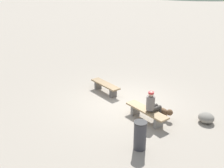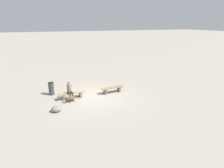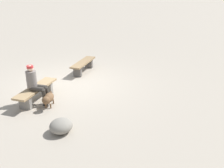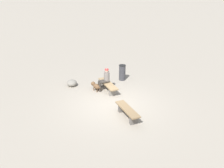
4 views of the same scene
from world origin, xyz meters
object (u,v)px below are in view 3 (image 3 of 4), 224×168
(seated_person, at_px, (35,82))
(boulder, at_px, (61,126))
(dog, at_px, (48,98))
(bench_left, at_px, (83,65))
(bench_right, at_px, (36,91))

(seated_person, xyz_separation_m, boulder, (1.11, 1.62, -0.51))
(dog, bearing_deg, seated_person, -120.57)
(bench_left, xyz_separation_m, seated_person, (3.13, 0.07, 0.37))
(bench_left, distance_m, seated_person, 3.15)
(seated_person, bearing_deg, dog, 74.23)
(dog, distance_m, boulder, 1.51)
(seated_person, distance_m, dog, 0.65)
(bench_right, bearing_deg, dog, 63.30)
(bench_left, xyz_separation_m, bench_right, (2.97, -0.05, 0.00))
(bench_right, bearing_deg, seated_person, 32.41)
(bench_right, distance_m, boulder, 2.16)
(bench_left, relative_size, dog, 2.37)
(bench_right, relative_size, boulder, 3.12)
(dog, xyz_separation_m, boulder, (1.02, 1.11, -0.11))
(bench_left, height_order, bench_right, bench_left)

